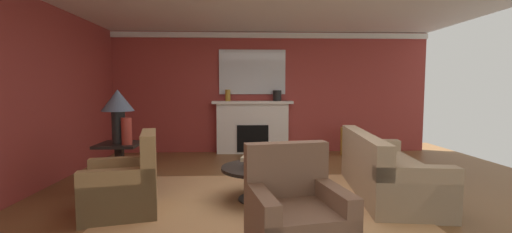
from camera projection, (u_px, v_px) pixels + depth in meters
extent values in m
plane|color=brown|center=(281.00, 198.00, 4.50)|extent=(8.90, 8.90, 0.00)
cube|color=#9E3833|center=(265.00, 93.00, 7.77)|extent=(7.45, 0.12, 2.73)
cube|color=#9E3833|center=(23.00, 96.00, 4.55)|extent=(0.12, 7.26, 2.73)
cube|color=white|center=(265.00, 35.00, 7.58)|extent=(7.45, 0.08, 0.12)
cube|color=tan|center=(260.00, 200.00, 4.41)|extent=(3.66, 2.46, 0.01)
cube|color=white|center=(253.00, 128.00, 7.62)|extent=(1.60, 0.25, 1.12)
cube|color=black|center=(253.00, 138.00, 7.61)|extent=(0.70, 0.26, 0.60)
cube|color=white|center=(253.00, 102.00, 7.54)|extent=(1.80, 0.35, 0.06)
cube|color=silver|center=(252.00, 72.00, 7.63)|extent=(1.50, 0.04, 1.00)
cube|color=tan|center=(388.00, 179.00, 4.64)|extent=(1.14, 2.19, 0.45)
cube|color=tan|center=(363.00, 148.00, 4.63)|extent=(0.45, 2.11, 0.40)
cube|color=tan|center=(415.00, 194.00, 3.69)|extent=(0.92, 0.31, 0.62)
cube|color=tan|center=(370.00, 158.00, 5.58)|extent=(0.92, 0.31, 0.62)
cube|color=#9E7A4C|center=(121.00, 195.00, 3.95)|extent=(0.97, 0.97, 0.44)
cube|color=#9E7A4C|center=(149.00, 153.00, 4.00)|extent=(0.35, 0.82, 0.51)
cube|color=#9E7A4C|center=(124.00, 181.00, 4.26)|extent=(0.81, 0.33, 0.60)
cube|color=#9E7A4C|center=(118.00, 197.00, 3.62)|extent=(0.81, 0.33, 0.60)
cube|color=brown|center=(297.00, 230.00, 2.95)|extent=(0.93, 0.93, 0.44)
cube|color=brown|center=(286.00, 169.00, 3.22)|extent=(0.82, 0.31, 0.51)
cube|color=brown|center=(261.00, 225.00, 2.87)|extent=(0.29, 0.81, 0.60)
cube|color=brown|center=(332.00, 218.00, 3.02)|extent=(0.29, 0.81, 0.60)
cylinder|color=black|center=(260.00, 168.00, 4.38)|extent=(1.00, 1.00, 0.04)
cylinder|color=black|center=(260.00, 185.00, 4.40)|extent=(0.12, 0.12, 0.41)
cylinder|color=black|center=(260.00, 199.00, 4.41)|extent=(0.56, 0.56, 0.03)
cube|color=black|center=(119.00, 145.00, 4.71)|extent=(0.56, 0.56, 0.04)
cube|color=black|center=(120.00, 169.00, 4.74)|extent=(0.10, 0.10, 0.66)
cube|color=black|center=(121.00, 191.00, 4.76)|extent=(0.45, 0.45, 0.04)
cylinder|color=black|center=(119.00, 127.00, 4.69)|extent=(0.18, 0.18, 0.45)
cone|color=#4C566B|center=(118.00, 100.00, 4.66)|extent=(0.44, 0.44, 0.30)
cylinder|color=#B7892D|center=(228.00, 95.00, 7.48)|extent=(0.12, 0.12, 0.26)
cylinder|color=#9E3328|center=(127.00, 131.00, 4.58)|extent=(0.14, 0.14, 0.37)
cylinder|color=black|center=(277.00, 96.00, 7.52)|extent=(0.19, 0.19, 0.24)
cylinder|color=#B7892D|center=(347.00, 141.00, 7.42)|extent=(0.29, 0.29, 0.61)
cube|color=maroon|center=(267.00, 165.00, 4.40)|extent=(0.23, 0.21, 0.04)
cube|color=maroon|center=(266.00, 163.00, 4.32)|extent=(0.21, 0.18, 0.04)
cube|color=tan|center=(249.00, 159.00, 4.35)|extent=(0.22, 0.22, 0.05)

